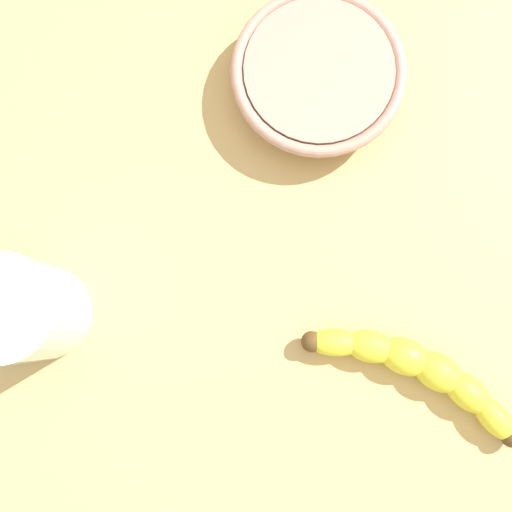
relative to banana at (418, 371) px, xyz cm
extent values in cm
cube|color=tan|center=(16.50, 12.39, -3.17)|extent=(120.00, 120.00, 3.00)
ellipsoid|color=yellow|center=(-7.06, -3.51, 0.00)|extent=(5.18, 3.29, 2.51)
ellipsoid|color=yellow|center=(-3.94, -2.71, 0.00)|extent=(5.52, 4.34, 2.92)
ellipsoid|color=yellow|center=(-1.00, -1.42, 0.00)|extent=(5.83, 5.23, 3.33)
ellipsoid|color=yellow|center=(1.70, 0.33, 0.00)|extent=(5.86, 5.59, 3.33)
ellipsoid|color=yellow|center=(4.08, 2.50, 0.00)|extent=(5.43, 5.52, 2.92)
ellipsoid|color=yellow|center=(6.08, 5.02, 0.00)|extent=(4.77, 5.41, 2.51)
sphere|color=#513819|center=(-9.20, -3.88, 0.00)|extent=(1.95, 1.95, 1.95)
sphere|color=#513819|center=(7.29, 6.83, 0.00)|extent=(1.95, 1.95, 1.95)
cylinder|color=silver|center=(22.62, 26.62, 4.05)|extent=(8.88, 8.88, 11.43)
cylinder|color=beige|center=(22.62, 26.62, 3.03)|extent=(8.38, 8.38, 8.88)
cylinder|color=tan|center=(27.99, -6.84, 0.45)|extent=(13.99, 13.99, 4.24)
torus|color=tan|center=(27.99, -6.84, 1.97)|extent=(16.41, 16.41, 1.20)
camera|label=1|loc=(10.38, 10.86, 60.45)|focal=46.36mm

